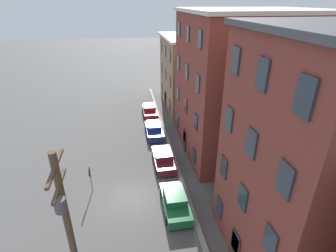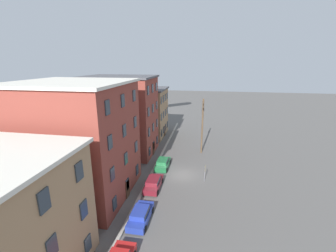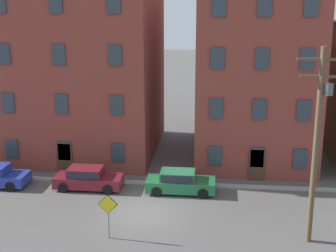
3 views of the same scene
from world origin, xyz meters
TOP-DOWN VIEW (x-y plane):
  - ground_plane at (0.00, 0.00)m, footprint 200.00×200.00m
  - kerb_strip at (0.00, 4.50)m, footprint 56.00×0.36m
  - apartment_midblock at (-6.62, 11.94)m, footprint 12.04×12.40m
  - apartment_far at (6.84, 11.71)m, footprint 9.05×11.93m
  - car_maroon at (-4.25, 3.33)m, footprint 4.40×1.92m
  - car_green at (1.79, 3.30)m, footprint 4.40×1.92m
  - caution_sign at (-1.35, -3.17)m, footprint 1.03×0.08m
  - utility_pole at (8.88, -2.40)m, footprint 2.40×0.44m

SIDE VIEW (x-z plane):
  - ground_plane at x=0.00m, z-range 0.00..0.00m
  - kerb_strip at x=0.00m, z-range 0.00..0.16m
  - car_maroon at x=-4.25m, z-range 0.03..1.46m
  - car_green at x=1.79m, z-range 0.03..1.46m
  - caution_sign at x=-1.35m, z-range 0.40..2.82m
  - utility_pole at x=8.88m, z-range 0.60..10.45m
  - apartment_far at x=6.84m, z-range 0.01..13.63m
  - apartment_midblock at x=-6.62m, z-range 0.01..13.82m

